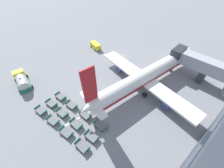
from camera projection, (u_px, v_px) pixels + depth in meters
The scene contains 18 objects.
ground_plane at pixel (119, 57), 45.08m from camera, with size 500.00×500.00×0.00m, color gray.
jet_bridge at pixel (216, 73), 32.85m from camera, with size 19.08×6.36×6.64m.
airplane at pixel (146, 76), 33.19m from camera, with size 28.93×36.35×12.43m.
fuel_tanker_primary at pixel (22, 82), 34.58m from camera, with size 7.27×3.62×3.07m.
service_van at pixel (95, 45), 48.39m from camera, with size 5.03×2.98×1.91m.
baggage_dolly_row_near_col_a at pixel (41, 110), 29.24m from camera, with size 3.40×2.00×0.92m.
baggage_dolly_row_near_col_b at pixel (53, 120), 27.52m from camera, with size 3.39×2.12×0.92m.
baggage_dolly_row_near_col_c at pixel (66, 132), 25.73m from camera, with size 3.39×2.11×0.92m.
baggage_dolly_row_near_col_d at pixel (82, 146), 23.91m from camera, with size 3.39×1.88×0.92m.
baggage_dolly_row_mid_a_col_a at pixel (51, 103), 30.61m from camera, with size 3.40×2.05×0.92m.
baggage_dolly_row_mid_a_col_b at pixel (62, 113), 28.83m from camera, with size 3.39×1.92×0.92m.
baggage_dolly_row_mid_a_col_c at pixel (76, 124), 26.95m from camera, with size 3.39×1.89×0.92m.
baggage_dolly_row_mid_a_col_d at pixel (91, 136), 25.15m from camera, with size 3.40×1.99×0.92m.
baggage_dolly_row_mid_b_col_a at pixel (61, 96), 32.07m from camera, with size 3.39×1.92×0.92m.
baggage_dolly_row_mid_b_col_b at pixel (71, 105), 30.30m from camera, with size 3.40×1.97×0.92m.
baggage_dolly_row_mid_b_col_c at pixel (85, 115), 28.51m from camera, with size 3.39×1.88×0.92m.
baggage_dolly_row_mid_b_col_d at pixel (100, 125), 26.73m from camera, with size 3.39×2.09×0.92m.
stand_guidance_stripe at pixel (117, 95), 32.91m from camera, with size 1.86×27.87×0.01m.
Camera 1 is at (28.02, -26.78, 24.83)m, focal length 22.00 mm.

